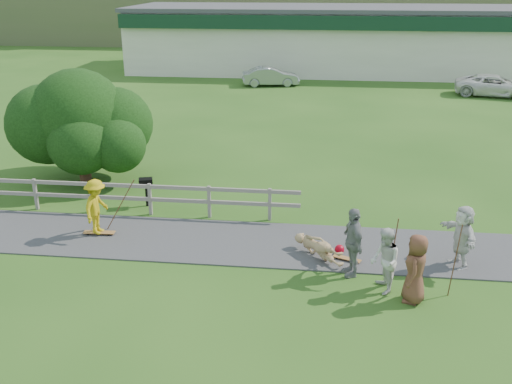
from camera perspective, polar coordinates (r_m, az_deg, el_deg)
ground at (r=16.09m, az=-6.91°, el=-7.18°), size 260.00×260.00×0.00m
path at (r=17.38m, az=-5.79°, el=-4.82°), size 34.00×3.00×0.04m
fence at (r=20.10m, az=-17.74°, el=0.08°), size 15.05×0.10×1.10m
strip_mall at (r=48.95m, az=7.40°, el=15.00°), size 32.50×10.75×5.10m
skater_rider at (r=17.96m, az=-15.64°, el=-1.71°), size 0.77×1.18×1.72m
skater_fallen at (r=16.24m, az=6.29°, el=-5.56°), size 1.64×1.51×0.66m
spectator_a at (r=14.67m, az=12.75°, el=-6.73°), size 0.78×0.93×1.72m
spectator_b at (r=15.25m, az=9.64°, el=-4.95°), size 0.79×1.21×1.92m
spectator_c at (r=14.42m, az=15.68°, el=-7.40°), size 0.77×0.98×1.78m
spectator_d at (r=16.46m, az=19.88°, el=-4.22°), size 0.98×1.74×1.79m
car_silver at (r=41.69m, az=1.46°, el=11.47°), size 4.21×2.13×1.32m
car_white at (r=41.11m, az=22.77°, el=9.79°), size 5.37×3.25×1.39m
tree at (r=22.83m, az=-17.07°, el=5.24°), size 5.74×5.74×3.43m
bbq at (r=20.02m, az=-10.90°, el=-0.03°), size 0.55×0.47×1.00m
longboard_rider at (r=18.28m, az=-15.39°, el=-4.05°), size 0.98×0.30×0.11m
longboard_fallen at (r=16.31m, az=9.07°, el=-6.72°), size 0.82×0.49×0.09m
helmet at (r=16.65m, az=8.35°, el=-5.69°), size 0.28×0.28×0.28m
pole_rider at (r=18.04m, az=-13.45°, el=-0.90°), size 0.03×0.03×2.01m
pole_spec_left at (r=14.96m, az=13.52°, el=-5.88°), size 0.03×0.03×1.88m
pole_spec_right at (r=14.88m, az=19.28°, el=-6.52°), size 0.03×0.03×1.96m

